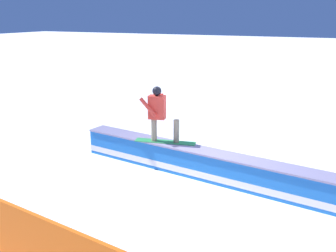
# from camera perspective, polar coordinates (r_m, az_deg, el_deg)

# --- Properties ---
(ground_plane) EXTENTS (120.00, 120.00, 0.00)m
(ground_plane) POSITION_cam_1_polar(r_m,az_deg,el_deg) (9.12, 5.88, -7.76)
(ground_plane) COLOR white
(grind_box) EXTENTS (7.01, 1.50, 0.68)m
(grind_box) POSITION_cam_1_polar(r_m,az_deg,el_deg) (9.00, 5.94, -5.97)
(grind_box) COLOR blue
(grind_box) RESTS_ON ground_plane
(snowboarder) EXTENTS (1.53, 0.62, 1.38)m
(snowboarder) POSITION_cam_1_polar(r_m,az_deg,el_deg) (9.26, -1.33, 2.01)
(snowboarder) COLOR #2E944D
(snowboarder) RESTS_ON grind_box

